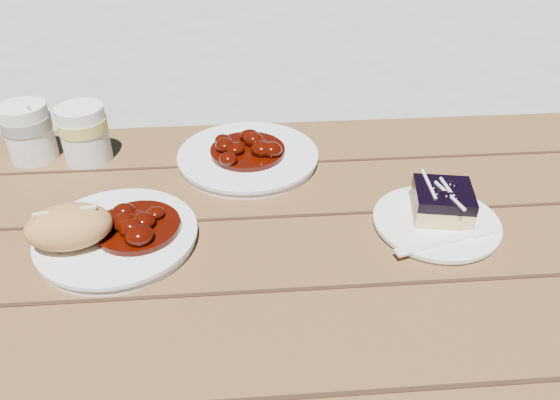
{
  "coord_description": "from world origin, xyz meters",
  "views": [
    {
      "loc": [
        0.17,
        -0.59,
        1.24
      ],
      "look_at": [
        0.22,
        0.04,
        0.81
      ],
      "focal_mm": 35.0,
      "sensor_mm": 36.0,
      "label": 1
    }
  ],
  "objects": [
    {
      "name": "main_plate",
      "position": [
        -0.02,
        0.04,
        0.76
      ],
      "size": [
        0.22,
        0.22,
        0.02
      ],
      "primitive_type": "cylinder",
      "color": "white",
      "rests_on": "picnic_table"
    },
    {
      "name": "second_stew",
      "position": [
        0.18,
        0.25,
        0.79
      ],
      "size": [
        0.13,
        0.13,
        0.04
      ],
      "primitive_type": null,
      "color": "#390802",
      "rests_on": "second_plate"
    },
    {
      "name": "coffee_cup",
      "position": [
        -0.21,
        0.3,
        0.8
      ],
      "size": [
        0.08,
        0.08,
        0.1
      ],
      "primitive_type": "cylinder",
      "color": "white",
      "rests_on": "picnic_table"
    },
    {
      "name": "fork_dessert",
      "position": [
        0.43,
        -0.02,
        0.76
      ],
      "size": [
        0.16,
        0.07,
        0.0
      ],
      "primitive_type": null,
      "rotation": [
        0.0,
        0.0,
        -1.28
      ],
      "color": "white",
      "rests_on": "dessert_plate"
    },
    {
      "name": "second_cup",
      "position": [
        -0.11,
        0.28,
        0.8
      ],
      "size": [
        0.08,
        0.08,
        0.1
      ],
      "primitive_type": "cylinder",
      "color": "white",
      "rests_on": "picnic_table"
    },
    {
      "name": "blueberry_cake",
      "position": [
        0.46,
        0.05,
        0.78
      ],
      "size": [
        0.1,
        0.1,
        0.05
      ],
      "rotation": [
        0.0,
        0.0,
        -0.19
      ],
      "color": "#EBD280",
      "rests_on": "dessert_plate"
    },
    {
      "name": "goulash_stew",
      "position": [
        0.01,
        0.04,
        0.79
      ],
      "size": [
        0.12,
        0.12,
        0.04
      ],
      "primitive_type": null,
      "color": "#390802",
      "rests_on": "main_plate"
    },
    {
      "name": "bread_roll",
      "position": [
        -0.07,
        0.02,
        0.8
      ],
      "size": [
        0.13,
        0.1,
        0.06
      ],
      "primitive_type": "ellipsoid",
      "rotation": [
        0.0,
        0.0,
        0.17
      ],
      "color": "#BC8348",
      "rests_on": "main_plate"
    },
    {
      "name": "dessert_plate",
      "position": [
        0.45,
        0.04,
        0.76
      ],
      "size": [
        0.18,
        0.18,
        0.01
      ],
      "primitive_type": "cylinder",
      "color": "white",
      "rests_on": "picnic_table"
    },
    {
      "name": "second_plate",
      "position": [
        0.18,
        0.25,
        0.76
      ],
      "size": [
        0.24,
        0.24,
        0.02
      ],
      "primitive_type": "cylinder",
      "color": "white",
      "rests_on": "picnic_table"
    },
    {
      "name": "picnic_table",
      "position": [
        0.0,
        -0.0,
        0.59
      ],
      "size": [
        2.0,
        1.55,
        0.75
      ],
      "color": "brown",
      "rests_on": "ground"
    }
  ]
}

